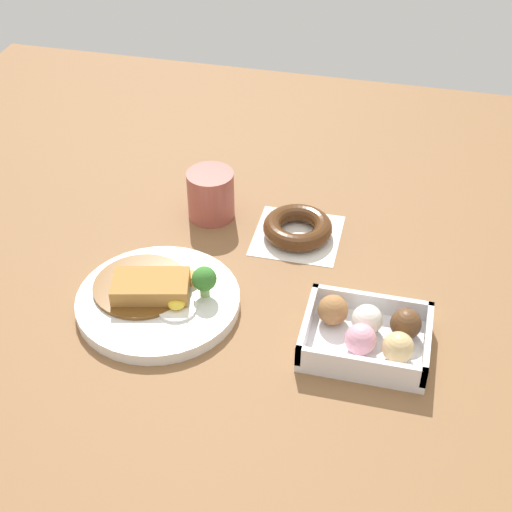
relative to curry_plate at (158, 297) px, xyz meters
name	(u,v)px	position (x,y,z in m)	size (l,w,h in m)	color
ground_plane	(257,323)	(-0.15, 0.00, -0.01)	(1.60, 1.60, 0.00)	brown
curry_plate	(158,297)	(0.00, 0.00, 0.00)	(0.23, 0.23, 0.07)	white
donut_box	(369,334)	(-0.30, 0.01, 0.01)	(0.17, 0.13, 0.05)	white
chocolate_ring_donut	(298,228)	(-0.16, -0.21, 0.00)	(0.14, 0.14, 0.03)	white
coffee_mug	(211,195)	(-0.01, -0.23, 0.03)	(0.08, 0.08, 0.08)	#9E4C42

